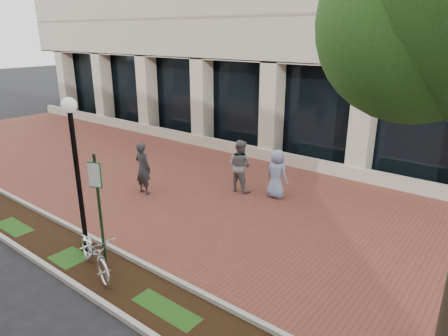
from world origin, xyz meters
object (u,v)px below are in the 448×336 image
Objects in this scene: parking_sign at (98,197)px; pedestrian_mid at (240,166)px; lamppost at (77,168)px; locked_bicycle at (94,252)px; pedestrian_left at (143,168)px; pedestrian_right at (277,174)px.

parking_sign is 1.49× the size of pedestrian_mid.
lamppost reaches higher than parking_sign.
lamppost reaches higher than locked_bicycle.
pedestrian_mid is at bearing 83.38° from lamppost.
lamppost is at bearing 117.81° from pedestrian_left.
lamppost is 2.00× the size of locked_bicycle.
pedestrian_left is at bearing 102.71° from parking_sign.
pedestrian_right is (1.32, 0.29, -0.09)m from pedestrian_mid.
lamppost is at bearing 83.79° from locked_bicycle.
lamppost is 6.55m from pedestrian_right.
pedestrian_mid reaches higher than pedestrian_right.
pedestrian_left is 4.57m from pedestrian_right.
pedestrian_right is (1.15, 6.13, -0.90)m from parking_sign.
pedestrian_right is (1.99, 6.08, -1.40)m from lamppost.
pedestrian_right is at bearing -167.59° from pedestrian_mid.
lamppost reaches higher than pedestrian_right.
pedestrian_left is 0.99× the size of pedestrian_mid.
parking_sign is at bearing -3.75° from lamppost.
pedestrian_left is (-2.83, 3.96, 0.40)m from locked_bicycle.
locked_bicycle is at bearing 85.47° from pedestrian_right.
lamppost is 4.17m from pedestrian_left.
pedestrian_right is at bearing -145.15° from pedestrian_left.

